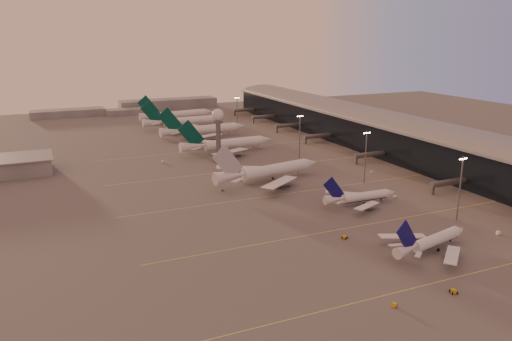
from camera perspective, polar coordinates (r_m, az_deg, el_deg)
name	(u,v)px	position (r m, az deg, el deg)	size (l,w,h in m)	color
ground	(325,245)	(170.79, 7.95, -8.47)	(700.00, 700.00, 0.00)	#535151
taxiway_markings	(317,189)	(230.24, 7.03, -2.06)	(180.00, 185.25, 0.02)	#EFDE54
terminal	(383,132)	(314.21, 14.33, 4.27)	(57.00, 362.00, 23.04)	black
radar_tower	(218,125)	(271.40, -4.36, 5.25)	(6.40, 6.40, 31.10)	#56585E
mast_a	(460,186)	(201.38, 22.31, -1.61)	(3.60, 0.56, 25.00)	#56585E
mast_b	(366,155)	(239.27, 12.42, 1.77)	(3.60, 0.56, 25.00)	#56585E
mast_c	(300,134)	(281.92, 5.03, 4.12)	(3.60, 0.56, 25.00)	#56585E
mast_d	(237,112)	(361.38, -2.16, 6.67)	(3.60, 0.56, 25.00)	#56585E
distant_horizon	(140,107)	(469.70, -13.10, 7.10)	(165.00, 37.50, 9.00)	slate
narrowbody_near	(432,243)	(173.37, 19.43, -7.83)	(36.23, 28.60, 14.35)	silver
narrowbody_mid	(360,198)	(211.08, 11.84, -3.13)	(34.84, 27.81, 13.61)	silver
widebody_white	(269,174)	(238.80, 1.50, -0.39)	(59.61, 47.35, 21.14)	silver
greentail_a	(227,146)	(297.22, -3.28, 2.79)	(59.43, 47.89, 21.57)	silver
greentail_b	(204,132)	(341.07, -5.95, 4.41)	(62.13, 50.03, 22.56)	silver
greentail_c	(184,123)	(376.76, -8.28, 5.37)	(61.32, 49.52, 22.27)	silver
greentail_d	(178,117)	(406.39, -8.93, 6.09)	(63.07, 50.62, 22.99)	silver
gsv_truck_a	(396,302)	(138.89, 15.67, -14.30)	(6.24, 3.78, 2.37)	gold
gsv_tug_near	(454,292)	(150.27, 21.64, -12.74)	(3.29, 4.43, 1.13)	gold
gsv_catering_a	(500,228)	(196.65, 26.07, -5.96)	(6.09, 3.60, 4.67)	silver
gsv_tug_mid	(345,237)	(176.72, 10.10, -7.53)	(3.82, 4.38, 1.07)	gold
gsv_truck_b	(396,195)	(223.48, 15.67, -2.75)	(6.23, 3.30, 2.39)	silver
gsv_truck_c	(223,189)	(224.99, -3.77, -2.13)	(5.06, 3.15, 1.92)	#585B5D
gsv_catering_b	(372,169)	(260.10, 13.11, 0.13)	(5.00, 2.94, 3.84)	silver
gsv_tug_far	(267,172)	(254.54, 1.22, -0.12)	(4.06, 3.84, 1.00)	silver
gsv_truck_d	(162,160)	(278.71, -10.67, 1.15)	(3.73, 6.52, 2.49)	silver
gsv_tug_hangar	(250,142)	(322.79, -0.75, 3.22)	(3.73, 3.34, 0.91)	gold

